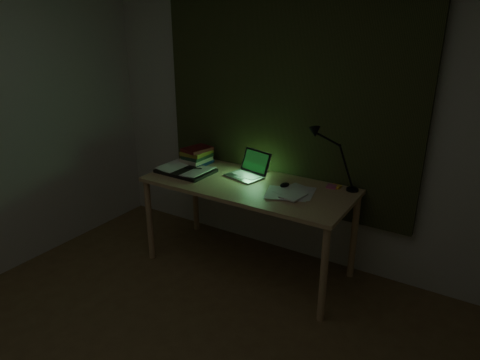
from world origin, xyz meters
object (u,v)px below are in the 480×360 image
(loose_papers, at_px, (289,194))
(desk, at_px, (248,226))
(book_stack, at_px, (197,155))
(laptop, at_px, (244,165))
(open_textbook, at_px, (186,170))
(desk_lamp, at_px, (355,160))

(loose_papers, bearing_deg, desk, 173.25)
(desk, height_order, book_stack, book_stack)
(book_stack, bearing_deg, laptop, -7.68)
(book_stack, relative_size, loose_papers, 0.74)
(open_textbook, xyz_separation_m, loose_papers, (0.96, 0.01, -0.01))
(desk, distance_m, desk_lamp, 1.01)
(desk, xyz_separation_m, open_textbook, (-0.58, -0.05, 0.39))
(desk, height_order, open_textbook, open_textbook)
(laptop, distance_m, book_stack, 0.54)
(open_textbook, bearing_deg, book_stack, 103.48)
(desk, bearing_deg, laptop, 133.56)
(desk, relative_size, book_stack, 6.91)
(desk_lamp, bearing_deg, loose_papers, -145.07)
(desk, distance_m, book_stack, 0.80)
(open_textbook, bearing_deg, laptop, 19.16)
(open_textbook, bearing_deg, loose_papers, 1.78)
(laptop, bearing_deg, desk, -32.27)
(desk, bearing_deg, desk_lamp, 21.25)
(open_textbook, height_order, book_stack, book_stack)
(laptop, xyz_separation_m, desk_lamp, (0.84, 0.18, 0.14))
(laptop, relative_size, open_textbook, 0.73)
(open_textbook, distance_m, desk_lamp, 1.38)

